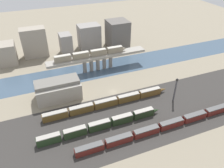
# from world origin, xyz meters

# --- Properties ---
(ground_plane) EXTENTS (400.00, 400.00, 0.00)m
(ground_plane) POSITION_xyz_m (0.00, 0.00, 0.00)
(ground_plane) COLOR gray
(railbed_yard) EXTENTS (280.00, 42.00, 0.01)m
(railbed_yard) POSITION_xyz_m (0.00, -24.00, 0.00)
(railbed_yard) COLOR #33302D
(railbed_yard) RESTS_ON ground
(river_water) EXTENTS (320.00, 22.79, 0.01)m
(river_water) POSITION_xyz_m (0.00, 27.90, 0.00)
(river_water) COLOR #3D5166
(river_water) RESTS_ON ground
(bridge) EXTENTS (66.60, 7.01, 10.57)m
(bridge) POSITION_xyz_m (0.00, 27.90, 8.37)
(bridge) COLOR gray
(bridge) RESTS_ON ground
(train_on_bridge) EXTENTS (48.93, 2.89, 4.07)m
(train_on_bridge) POSITION_xyz_m (-3.98, 27.90, 12.56)
(train_on_bridge) COLOR gray
(train_on_bridge) RESTS_ON bridge
(train_yard_near) EXTENTS (97.23, 3.01, 3.43)m
(train_yard_near) POSITION_xyz_m (16.76, -36.12, 1.68)
(train_yard_near) COLOR #5B1E19
(train_yard_near) RESTS_ON ground
(train_yard_mid) EXTENTS (60.36, 2.81, 4.17)m
(train_yard_mid) POSITION_xyz_m (-15.85, -25.07, 2.05)
(train_yard_mid) COLOR #23381E
(train_yard_mid) RESTS_ON ground
(train_yard_far) EXTENTS (70.05, 2.79, 4.03)m
(train_yard_far) POSITION_xyz_m (-7.15, -10.62, 1.98)
(train_yard_far) COLOR brown
(train_yard_far) RESTS_ON ground
(warehouse_building) EXTENTS (23.93, 13.37, 11.08)m
(warehouse_building) POSITION_xyz_m (-30.12, 6.48, 5.27)
(warehouse_building) COLOR #9E998E
(warehouse_building) RESTS_ON ground
(signal_tower) EXTENTS (1.00, 0.91, 14.45)m
(signal_tower) POSITION_xyz_m (27.39, -20.06, 7.14)
(signal_tower) COLOR #4C4C51
(signal_tower) RESTS_ON ground
(city_block_far_left) EXTENTS (12.17, 13.28, 14.75)m
(city_block_far_left) POSITION_xyz_m (-56.03, 59.73, 7.37)
(city_block_far_left) COLOR gray
(city_block_far_left) RESTS_ON ground
(city_block_left) EXTENTS (17.56, 9.62, 21.56)m
(city_block_left) POSITION_xyz_m (-36.53, 64.50, 10.78)
(city_block_left) COLOR gray
(city_block_left) RESTS_ON ground
(city_block_center) EXTENTS (8.54, 11.27, 15.49)m
(city_block_center) POSITION_xyz_m (-14.46, 60.61, 7.75)
(city_block_center) COLOR gray
(city_block_center) RESTS_ON ground
(city_block_right) EXTENTS (16.65, 12.04, 18.76)m
(city_block_right) POSITION_xyz_m (5.09, 64.37, 9.38)
(city_block_right) COLOR gray
(city_block_right) RESTS_ON ground
(city_block_far_right) EXTENTS (16.17, 15.82, 20.87)m
(city_block_far_right) POSITION_xyz_m (27.48, 59.52, 10.44)
(city_block_far_right) COLOR #605B56
(city_block_far_right) RESTS_ON ground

